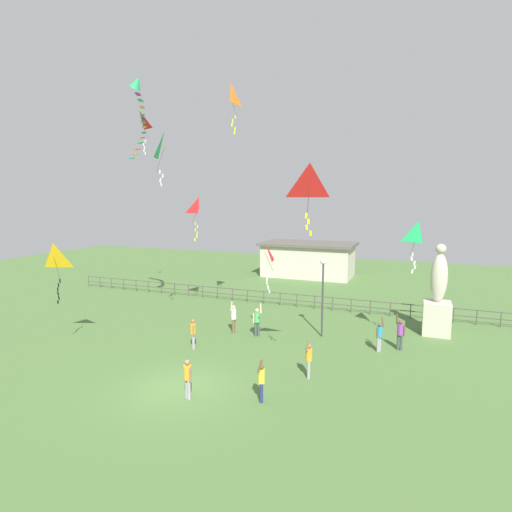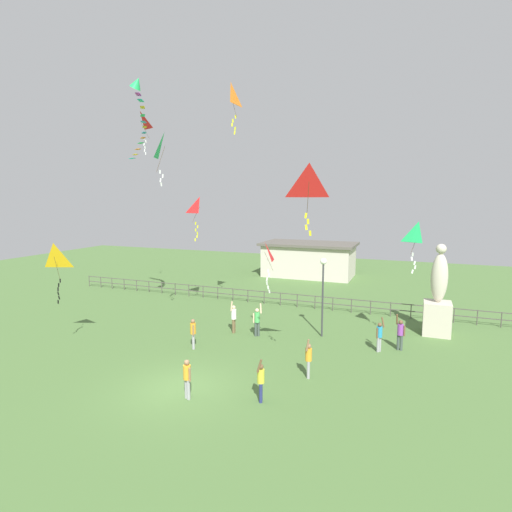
# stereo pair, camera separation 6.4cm
# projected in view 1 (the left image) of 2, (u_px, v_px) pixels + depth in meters

# --- Properties ---
(ground_plane) EXTENTS (80.00, 80.00, 0.00)m
(ground_plane) POSITION_uv_depth(u_px,v_px,m) (179.00, 389.00, 16.63)
(ground_plane) COLOR #4C7038
(statue_monument) EXTENTS (1.47, 1.47, 5.19)m
(statue_monument) POSITION_uv_depth(u_px,v_px,m) (437.00, 304.00, 23.11)
(statue_monument) COLOR beige
(statue_monument) RESTS_ON ground_plane
(lamppost) EXTENTS (0.36, 0.36, 4.45)m
(lamppost) POSITION_uv_depth(u_px,v_px,m) (323.00, 280.00, 22.54)
(lamppost) COLOR #38383D
(lamppost) RESTS_ON ground_plane
(person_0) EXTENTS (0.28, 0.48, 1.76)m
(person_0) POSITION_uv_depth(u_px,v_px,m) (261.00, 380.00, 15.45)
(person_0) COLOR navy
(person_0) RESTS_ON ground_plane
(person_1) EXTENTS (0.28, 0.48, 1.79)m
(person_1) POSITION_uv_depth(u_px,v_px,m) (309.00, 358.00, 17.54)
(person_1) COLOR #99999E
(person_1) RESTS_ON ground_plane
(person_2) EXTENTS (0.48, 0.31, 1.86)m
(person_2) POSITION_uv_depth(u_px,v_px,m) (400.00, 332.00, 20.77)
(person_2) COLOR #3F4C47
(person_2) RESTS_ON ground_plane
(person_3) EXTENTS (0.39, 0.43, 1.77)m
(person_3) POSITION_uv_depth(u_px,v_px,m) (379.00, 335.00, 20.57)
(person_3) COLOR #99999E
(person_3) RESTS_ON ground_plane
(person_4) EXTENTS (0.43, 0.29, 1.57)m
(person_4) POSITION_uv_depth(u_px,v_px,m) (188.00, 377.00, 15.68)
(person_4) COLOR #99999E
(person_4) RESTS_ON ground_plane
(person_5) EXTENTS (0.49, 0.34, 1.88)m
(person_5) POSITION_uv_depth(u_px,v_px,m) (257.00, 320.00, 22.88)
(person_5) COLOR #3F4C47
(person_5) RESTS_ON ground_plane
(person_6) EXTENTS (0.30, 0.41, 1.57)m
(person_6) POSITION_uv_depth(u_px,v_px,m) (193.00, 332.00, 20.95)
(person_6) COLOR #99999E
(person_6) RESTS_ON ground_plane
(person_7) EXTENTS (0.30, 0.49, 1.89)m
(person_7) POSITION_uv_depth(u_px,v_px,m) (234.00, 317.00, 23.47)
(person_7) COLOR brown
(person_7) RESTS_ON ground_plane
(kite_0) EXTENTS (0.74, 0.82, 2.66)m
(kite_0) POSITION_uv_depth(u_px,v_px,m) (265.00, 255.00, 21.16)
(kite_0) COLOR red
(kite_1) EXTENTS (1.17, 0.84, 3.12)m
(kite_1) POSITION_uv_depth(u_px,v_px,m) (54.00, 259.00, 20.31)
(kite_1) COLOR yellow
(kite_2) EXTENTS (0.85, 0.88, 2.82)m
(kite_2) POSITION_uv_depth(u_px,v_px,m) (165.00, 147.00, 21.65)
(kite_2) COLOR #1EB759
(kite_3) EXTENTS (1.05, 1.04, 2.56)m
(kite_3) POSITION_uv_depth(u_px,v_px,m) (418.00, 235.00, 20.71)
(kite_3) COLOR #1EB759
(kite_4) EXTENTS (1.09, 1.14, 3.03)m
(kite_4) POSITION_uv_depth(u_px,v_px,m) (140.00, 122.00, 29.93)
(kite_4) COLOR red
(kite_5) EXTENTS (0.57, 1.15, 2.87)m
(kite_5) POSITION_uv_depth(u_px,v_px,m) (231.00, 95.00, 23.07)
(kite_5) COLOR orange
(kite_6) EXTENTS (1.14, 1.18, 2.88)m
(kite_6) POSITION_uv_depth(u_px,v_px,m) (199.00, 208.00, 27.46)
(kite_6) COLOR red
(kite_7) EXTENTS (1.32, 1.03, 2.61)m
(kite_7) POSITION_uv_depth(u_px,v_px,m) (310.00, 183.00, 14.78)
(kite_7) COLOR red
(streamer_kite) EXTENTS (5.44, 5.92, 3.59)m
(streamer_kite) POSITION_uv_depth(u_px,v_px,m) (137.00, 95.00, 22.06)
(streamer_kite) COLOR #1EB759
(waterfront_railing) EXTENTS (36.03, 0.06, 0.95)m
(waterfront_railing) POSITION_uv_depth(u_px,v_px,m) (279.00, 297.00, 29.56)
(waterfront_railing) COLOR #4C4742
(waterfront_railing) RESTS_ON ground_plane
(pavilion_building) EXTENTS (9.16, 5.28, 3.35)m
(pavilion_building) POSITION_uv_depth(u_px,v_px,m) (308.00, 259.00, 40.81)
(pavilion_building) COLOR beige
(pavilion_building) RESTS_ON ground_plane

